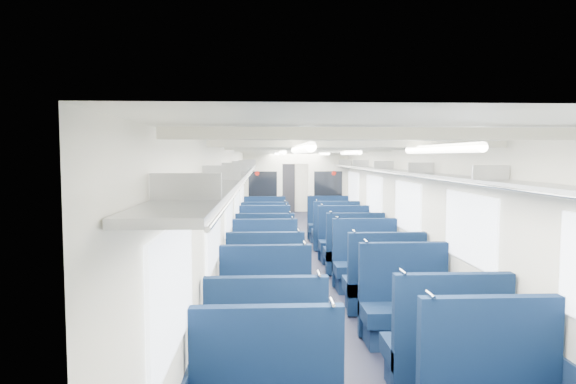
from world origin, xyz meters
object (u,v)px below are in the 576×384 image
(seat_9, at_px, (384,287))
(seat_19, at_px, (328,227))
(seat_8, at_px, (265,287))
(end_door, at_px, (285,187))
(bulkhead, at_px, (295,192))
(seat_14, at_px, (265,244))
(seat_11, at_px, (366,268))
(seat_7, at_px, (406,311))
(seat_10, at_px, (265,269))
(seat_15, at_px, (344,244))
(seat_6, at_px, (266,316))
(seat_17, at_px, (335,234))
(seat_16, at_px, (265,236))
(seat_5, at_px, (445,354))
(seat_18, at_px, (265,228))
(seat_13, at_px, (354,254))
(seat_12, at_px, (265,255))
(seat_4, at_px, (266,359))

(seat_9, height_order, seat_19, same)
(seat_8, bearing_deg, end_door, 86.21)
(bulkhead, height_order, seat_14, bulkhead)
(seat_8, bearing_deg, seat_11, 33.33)
(seat_7, height_order, seat_11, same)
(seat_10, relative_size, seat_19, 1.00)
(end_door, height_order, seat_11, end_door)
(seat_14, distance_m, seat_15, 1.66)
(seat_6, distance_m, seat_17, 6.06)
(seat_10, bearing_deg, seat_19, 70.46)
(seat_8, bearing_deg, seat_9, -3.67)
(seat_11, relative_size, seat_16, 1.00)
(bulkhead, height_order, seat_19, bulkhead)
(seat_9, bearing_deg, seat_16, 110.18)
(seat_5, relative_size, seat_16, 1.00)
(seat_8, distance_m, seat_15, 3.65)
(seat_18, bearing_deg, seat_13, -64.51)
(seat_6, distance_m, seat_13, 3.85)
(seat_19, bearing_deg, seat_14, -124.26)
(seat_11, height_order, seat_14, same)
(bulkhead, distance_m, seat_12, 4.26)
(end_door, relative_size, seat_11, 1.67)
(seat_17, distance_m, seat_18, 2.01)
(seat_10, bearing_deg, seat_13, 33.54)
(seat_16, bearing_deg, seat_9, -69.82)
(seat_4, height_order, seat_5, same)
(seat_16, bearing_deg, end_door, 84.16)
(seat_17, bearing_deg, seat_16, -175.03)
(seat_7, distance_m, seat_12, 3.78)
(seat_7, distance_m, seat_9, 1.08)
(seat_4, bearing_deg, seat_17, 76.73)
(seat_19, bearing_deg, seat_17, -90.00)
(bulkhead, relative_size, seat_13, 2.34)
(seat_9, bearing_deg, end_door, 93.76)
(seat_4, bearing_deg, bulkhead, 84.60)
(bulkhead, distance_m, seat_17, 2.11)
(seat_19, bearing_deg, seat_5, -90.00)
(seat_17, bearing_deg, seat_5, -90.00)
(seat_10, xyz_separation_m, seat_13, (1.66, 1.10, 0.00))
(seat_6, relative_size, seat_14, 1.00)
(seat_10, bearing_deg, seat_18, 90.00)
(seat_9, relative_size, seat_13, 1.00)
(end_door, bearing_deg, seat_6, -93.44)
(seat_15, bearing_deg, seat_18, 124.27)
(seat_15, bearing_deg, seat_10, -127.72)
(seat_14, bearing_deg, seat_13, -34.50)
(seat_8, relative_size, seat_17, 1.00)
(seat_17, bearing_deg, bulkhead, 115.52)
(seat_16, relative_size, seat_17, 1.00)
(seat_10, height_order, seat_11, same)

